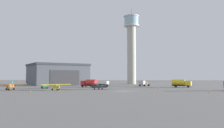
% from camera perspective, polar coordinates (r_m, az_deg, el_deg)
% --- Properties ---
extents(ground_plane, '(400.00, 400.00, 0.00)m').
position_cam_1_polar(ground_plane, '(65.99, 2.79, -6.74)').
color(ground_plane, gray).
extents(control_tower, '(8.68, 8.68, 42.31)m').
position_cam_1_polar(control_tower, '(130.07, 4.83, 5.12)').
color(control_tower, '#B2AD9E').
rests_on(control_tower, ground_plane).
extents(hangar, '(35.23, 34.65, 10.44)m').
position_cam_1_polar(hangar, '(119.72, -13.38, -2.52)').
color(hangar, '#4C5159').
rests_on(hangar, ground_plane).
extents(airplane_yellow, '(8.36, 6.87, 2.69)m').
position_cam_1_polar(airplane_yellow, '(73.09, -13.76, -5.32)').
color(airplane_yellow, gold).
rests_on(airplane_yellow, ground_plane).
extents(airplane_black, '(7.06, 7.71, 2.65)m').
position_cam_1_polar(airplane_black, '(75.29, -2.92, -5.35)').
color(airplane_black, black).
rests_on(airplane_black, ground_plane).
extents(airplane_orange, '(9.66, 7.60, 2.88)m').
position_cam_1_polar(airplane_orange, '(78.61, -23.87, -4.91)').
color(airplane_orange, orange).
rests_on(airplane_orange, ground_plane).
extents(truck_fuel_tanker_red, '(6.72, 4.68, 3.04)m').
position_cam_1_polar(truck_fuel_tanker_red, '(90.74, -5.66, -4.68)').
color(truck_fuel_tanker_red, '#38383D').
rests_on(truck_fuel_tanker_red, ground_plane).
extents(truck_flatbed_silver, '(5.18, 6.17, 2.36)m').
position_cam_1_polar(truck_flatbed_silver, '(100.52, 7.76, -4.80)').
color(truck_flatbed_silver, '#38383D').
rests_on(truck_flatbed_silver, ground_plane).
extents(truck_fuel_tanker_yellow, '(7.47, 4.90, 3.04)m').
position_cam_1_polar(truck_fuel_tanker_yellow, '(92.58, 16.72, -4.53)').
color(truck_fuel_tanker_yellow, '#38383D').
rests_on(truck_fuel_tanker_yellow, ground_plane).
extents(car_green, '(3.47, 4.68, 1.37)m').
position_cam_1_polar(car_green, '(85.00, -16.32, -5.31)').
color(car_green, '#287A42').
rests_on(car_green, ground_plane).
extents(traffic_cone_near_left, '(0.36, 0.36, 0.64)m').
position_cam_1_polar(traffic_cone_near_left, '(64.60, -19.56, -6.36)').
color(traffic_cone_near_left, black).
rests_on(traffic_cone_near_left, ground_plane).
extents(traffic_cone_near_right, '(0.36, 0.36, 0.70)m').
position_cam_1_polar(traffic_cone_near_right, '(79.45, 11.48, -5.82)').
color(traffic_cone_near_right, black).
rests_on(traffic_cone_near_right, ground_plane).
extents(traffic_cone_mid_apron, '(0.36, 0.36, 0.67)m').
position_cam_1_polar(traffic_cone_mid_apron, '(66.12, 22.84, -6.21)').
color(traffic_cone_mid_apron, black).
rests_on(traffic_cone_mid_apron, ground_plane).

